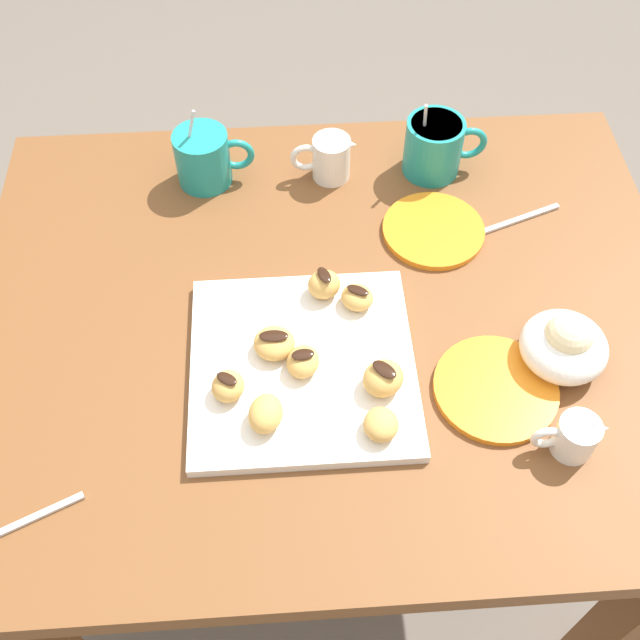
% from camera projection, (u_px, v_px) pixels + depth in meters
% --- Properties ---
extents(ground_plane, '(8.00, 8.00, 0.00)m').
position_uv_depth(ground_plane, '(328.00, 510.00, 1.64)').
color(ground_plane, '#665B51').
extents(dining_table, '(1.01, 0.81, 0.71)m').
position_uv_depth(dining_table, '(331.00, 362.00, 1.17)').
color(dining_table, brown).
rests_on(dining_table, ground_plane).
extents(pastry_plate_square, '(0.29, 0.29, 0.02)m').
position_uv_depth(pastry_plate_square, '(303.00, 366.00, 1.01)').
color(pastry_plate_square, white).
rests_on(pastry_plate_square, dining_table).
extents(coffee_mug_teal_left, '(0.12, 0.09, 0.14)m').
position_uv_depth(coffee_mug_teal_left, '(204.00, 156.00, 1.19)').
color(coffee_mug_teal_left, teal).
rests_on(coffee_mug_teal_left, dining_table).
extents(coffee_mug_teal_right, '(0.13, 0.09, 0.14)m').
position_uv_depth(coffee_mug_teal_right, '(435.00, 145.00, 1.20)').
color(coffee_mug_teal_right, teal).
rests_on(coffee_mug_teal_right, dining_table).
extents(cream_pitcher_white, '(0.10, 0.06, 0.07)m').
position_uv_depth(cream_pitcher_white, '(330.00, 157.00, 1.20)').
color(cream_pitcher_white, white).
rests_on(cream_pitcher_white, dining_table).
extents(ice_cream_bowl, '(0.12, 0.12, 0.09)m').
position_uv_depth(ice_cream_bowl, '(565.00, 344.00, 0.99)').
color(ice_cream_bowl, white).
rests_on(ice_cream_bowl, dining_table).
extents(chocolate_sauce_pitcher, '(0.09, 0.05, 0.06)m').
position_uv_depth(chocolate_sauce_pitcher, '(575.00, 436.00, 0.92)').
color(chocolate_sauce_pitcher, white).
rests_on(chocolate_sauce_pitcher, dining_table).
extents(saucer_orange_left, '(0.15, 0.15, 0.01)m').
position_uv_depth(saucer_orange_left, '(433.00, 230.00, 1.16)').
color(saucer_orange_left, orange).
rests_on(saucer_orange_left, dining_table).
extents(saucer_orange_right, '(0.16, 0.16, 0.01)m').
position_uv_depth(saucer_orange_right, '(496.00, 389.00, 0.99)').
color(saucer_orange_right, orange).
rests_on(saucer_orange_right, dining_table).
extents(loose_spoon_by_plate, '(0.16, 0.07, 0.01)m').
position_uv_depth(loose_spoon_by_plate, '(502.00, 225.00, 1.17)').
color(loose_spoon_by_plate, silver).
rests_on(loose_spoon_by_plate, dining_table).
extents(beignet_0, '(0.05, 0.05, 0.03)m').
position_uv_depth(beignet_0, '(381.00, 424.00, 0.93)').
color(beignet_0, '#DBA351').
rests_on(beignet_0, pastry_plate_square).
extents(beignet_1, '(0.06, 0.06, 0.03)m').
position_uv_depth(beignet_1, '(274.00, 343.00, 1.00)').
color(beignet_1, '#DBA351').
rests_on(beignet_1, pastry_plate_square).
extents(chocolate_drizzle_1, '(0.04, 0.02, 0.00)m').
position_uv_depth(chocolate_drizzle_1, '(274.00, 336.00, 0.99)').
color(chocolate_drizzle_1, black).
rests_on(chocolate_drizzle_1, beignet_1).
extents(beignet_2, '(0.06, 0.06, 0.04)m').
position_uv_depth(beignet_2, '(324.00, 284.00, 1.06)').
color(beignet_2, '#DBA351').
rests_on(beignet_2, pastry_plate_square).
extents(chocolate_drizzle_2, '(0.03, 0.03, 0.00)m').
position_uv_depth(chocolate_drizzle_2, '(324.00, 275.00, 1.04)').
color(chocolate_drizzle_2, black).
rests_on(chocolate_drizzle_2, beignet_2).
extents(beignet_3, '(0.05, 0.06, 0.03)m').
position_uv_depth(beignet_3, '(266.00, 414.00, 0.94)').
color(beignet_3, '#DBA351').
rests_on(beignet_3, pastry_plate_square).
extents(beignet_4, '(0.06, 0.06, 0.03)m').
position_uv_depth(beignet_4, '(357.00, 295.00, 1.05)').
color(beignet_4, '#DBA351').
rests_on(beignet_4, pastry_plate_square).
extents(chocolate_drizzle_4, '(0.04, 0.03, 0.00)m').
position_uv_depth(chocolate_drizzle_4, '(357.00, 287.00, 1.04)').
color(chocolate_drizzle_4, black).
rests_on(chocolate_drizzle_4, beignet_4).
extents(beignet_5, '(0.07, 0.07, 0.04)m').
position_uv_depth(beignet_5, '(383.00, 378.00, 0.96)').
color(beignet_5, '#DBA351').
rests_on(beignet_5, pastry_plate_square).
extents(chocolate_drizzle_5, '(0.04, 0.04, 0.00)m').
position_uv_depth(chocolate_drizzle_5, '(384.00, 369.00, 0.95)').
color(chocolate_drizzle_5, black).
rests_on(chocolate_drizzle_5, beignet_5).
extents(beignet_6, '(0.05, 0.05, 0.03)m').
position_uv_depth(beignet_6, '(228.00, 386.00, 0.96)').
color(beignet_6, '#DBA351').
rests_on(beignet_6, pastry_plate_square).
extents(chocolate_drizzle_6, '(0.03, 0.03, 0.00)m').
position_uv_depth(chocolate_drizzle_6, '(227.00, 379.00, 0.95)').
color(chocolate_drizzle_6, black).
rests_on(chocolate_drizzle_6, beignet_6).
extents(beignet_7, '(0.06, 0.06, 0.03)m').
position_uv_depth(beignet_7, '(303.00, 362.00, 0.98)').
color(beignet_7, '#DBA351').
rests_on(beignet_7, pastry_plate_square).
extents(chocolate_drizzle_7, '(0.03, 0.02, 0.00)m').
position_uv_depth(chocolate_drizzle_7, '(303.00, 354.00, 0.97)').
color(chocolate_drizzle_7, black).
rests_on(chocolate_drizzle_7, beignet_7).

